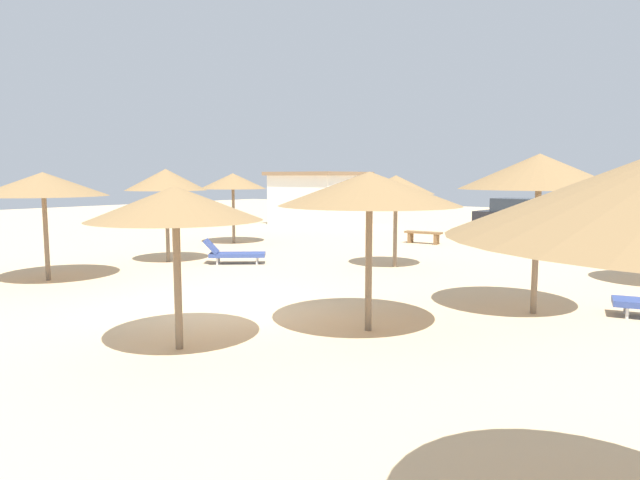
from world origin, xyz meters
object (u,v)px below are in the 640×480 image
(parasol_1, at_px, (539,172))
(parasol_9, at_px, (233,181))
(parasol_5, at_px, (175,204))
(parasol_6, at_px, (43,184))
(bench_0, at_px, (423,235))
(lounger_3, at_px, (233,253))
(parked_car, at_px, (522,219))
(parasol_3, at_px, (166,180))
(parasol_4, at_px, (369,189))
(parasol_7, at_px, (396,185))
(beach_cabana, at_px, (318,198))

(parasol_1, bearing_deg, parasol_9, 162.21)
(parasol_5, bearing_deg, parasol_6, 168.81)
(parasol_5, height_order, bench_0, parasol_5)
(parasol_6, distance_m, parasol_9, 8.88)
(lounger_3, relative_size, parked_car, 0.45)
(parasol_3, bearing_deg, parked_car, 66.51)
(parasol_5, bearing_deg, parked_car, 94.22)
(parasol_4, relative_size, parasol_6, 0.99)
(parasol_4, height_order, parasol_9, parasol_9)
(parasol_4, xyz_separation_m, parasol_7, (-3.24, 6.24, -0.04))
(parasol_1, height_order, parasol_5, parasol_1)
(parasol_1, bearing_deg, parked_car, 110.01)
(parasol_9, relative_size, beach_cabana, 0.60)
(lounger_3, bearing_deg, parasol_3, -151.05)
(parasol_3, height_order, parasol_5, parasol_3)
(parasol_4, relative_size, parasol_5, 1.18)
(parasol_9, height_order, parked_car, parasol_9)
(bench_0, relative_size, parked_car, 0.38)
(parasol_5, xyz_separation_m, parasol_7, (-1.52, 8.95, 0.16))
(lounger_3, xyz_separation_m, bench_0, (2.07, 8.32, 0.02))
(parasol_4, height_order, beach_cabana, beach_cabana)
(parked_car, bearing_deg, parasol_3, -113.49)
(parasol_1, relative_size, parasol_7, 1.15)
(beach_cabana, bearing_deg, parked_car, 2.59)
(parasol_7, bearing_deg, parasol_6, -128.13)
(parasol_1, height_order, parasol_4, parasol_1)
(parasol_3, height_order, bench_0, parasol_3)
(parasol_3, relative_size, parked_car, 0.71)
(parasol_9, bearing_deg, parasol_1, -17.79)
(parasol_7, relative_size, lounger_3, 1.49)
(parked_car, distance_m, beach_cabana, 11.18)
(parasol_3, xyz_separation_m, parasol_6, (0.20, -3.87, -0.09))
(parasol_4, distance_m, lounger_3, 8.58)
(bench_0, bearing_deg, parked_car, 65.24)
(parasol_1, distance_m, lounger_3, 9.64)
(parasol_3, distance_m, parasol_4, 9.69)
(parasol_1, relative_size, lounger_3, 1.71)
(parasol_9, xyz_separation_m, parked_car, (8.27, 9.49, -1.66))
(lounger_3, bearing_deg, parasol_6, -108.72)
(parasol_1, xyz_separation_m, lounger_3, (-9.31, 0.59, -2.45))
(parasol_6, relative_size, lounger_3, 1.74)
(parasol_1, bearing_deg, parasol_7, 148.00)
(parasol_5, xyz_separation_m, parasol_6, (-7.40, 1.46, 0.22))
(bench_0, distance_m, parked_car, 5.35)
(parasol_3, xyz_separation_m, lounger_3, (1.86, 1.03, -2.25))
(parasol_7, bearing_deg, lounger_3, -148.47)
(lounger_3, bearing_deg, parasol_5, -47.95)
(bench_0, bearing_deg, parasol_5, -75.97)
(parasol_6, relative_size, parasol_7, 1.17)
(parasol_5, bearing_deg, parasol_1, 58.28)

